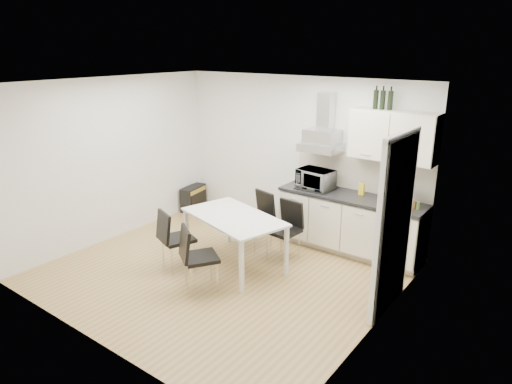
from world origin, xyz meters
TOP-DOWN VIEW (x-y plane):
  - ground at (0.00, 0.00)m, footprint 4.50×4.50m
  - wall_back at (0.00, 2.00)m, footprint 4.50×0.10m
  - wall_front at (0.00, -2.00)m, footprint 4.50×0.10m
  - wall_left at (-2.25, 0.00)m, footprint 0.10×4.00m
  - wall_right at (2.25, 0.00)m, footprint 0.10×4.00m
  - ceiling at (0.00, 0.00)m, footprint 4.50×4.50m
  - doorway at (2.21, 0.55)m, footprint 0.08×1.04m
  - kitchenette at (1.18, 1.73)m, footprint 2.22×0.64m
  - dining_table at (0.00, 0.32)m, footprint 1.68×1.24m
  - chair_far_left at (-0.12, 1.00)m, footprint 0.54×0.59m
  - chair_far_right at (0.47, 0.88)m, footprint 0.48×0.54m
  - chair_near_left at (-0.56, -0.25)m, footprint 0.59×0.63m
  - chair_near_right at (0.10, -0.49)m, footprint 0.64×0.66m
  - guitar_amp at (-2.11, 1.65)m, footprint 0.33×0.59m
  - floor_speaker at (-0.59, 1.90)m, footprint 0.20×0.19m

SIDE VIEW (x-z plane):
  - ground at x=0.00m, z-range 0.00..0.00m
  - floor_speaker at x=-0.59m, z-range 0.00..0.27m
  - guitar_amp at x=-2.11m, z-range 0.00..0.47m
  - chair_far_left at x=-0.12m, z-range 0.00..0.88m
  - chair_far_right at x=0.47m, z-range 0.00..0.88m
  - chair_near_left at x=-0.56m, z-range 0.00..0.88m
  - chair_near_right at x=0.10m, z-range 0.00..0.88m
  - dining_table at x=0.00m, z-range 0.30..1.05m
  - kitchenette at x=1.18m, z-range -0.43..2.09m
  - doorway at x=2.21m, z-range 0.00..2.10m
  - wall_back at x=0.00m, z-range 0.00..2.60m
  - wall_front at x=0.00m, z-range 0.00..2.60m
  - wall_left at x=-2.25m, z-range 0.00..2.60m
  - wall_right at x=2.25m, z-range 0.00..2.60m
  - ceiling at x=0.00m, z-range 2.60..2.60m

